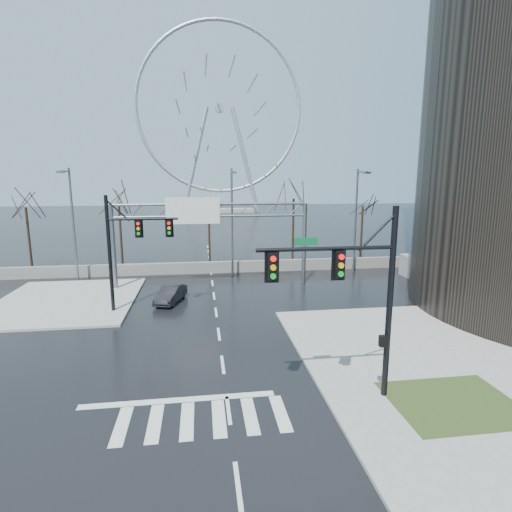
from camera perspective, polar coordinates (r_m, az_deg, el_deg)
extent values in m
plane|color=black|center=(20.48, -4.78, -15.19)|extent=(260.00, 260.00, 0.00)
cube|color=gray|center=(24.78, 19.14, -10.84)|extent=(12.00, 10.00, 0.15)
cube|color=gray|center=(33.24, -25.44, -5.78)|extent=(10.00, 12.00, 0.15)
cube|color=#2D401A|center=(18.85, 26.40, -18.27)|extent=(5.00, 4.00, 0.02)
cube|color=slate|center=(39.31, -6.46, -1.62)|extent=(52.00, 0.50, 1.10)
cylinder|color=black|center=(16.93, 18.53, -6.82)|extent=(0.24, 0.24, 8.00)
cylinder|color=black|center=(15.36, 10.01, 1.03)|extent=(5.40, 0.16, 0.16)
cube|color=black|center=(15.49, 11.87, -1.22)|extent=(0.35, 0.28, 1.05)
cube|color=black|center=(14.82, 2.36, -1.53)|extent=(0.35, 0.28, 1.05)
cylinder|color=black|center=(28.50, -20.17, 0.10)|extent=(0.24, 0.24, 8.00)
cylinder|color=black|center=(27.77, -15.84, 5.10)|extent=(4.60, 0.16, 0.16)
cube|color=black|center=(27.73, -16.43, 3.81)|extent=(0.35, 0.28, 1.05)
cube|color=black|center=(27.51, -12.30, 3.95)|extent=(0.35, 0.28, 1.05)
cylinder|color=slate|center=(34.57, -19.69, 1.08)|extent=(0.36, 0.36, 7.00)
cylinder|color=slate|center=(34.99, 6.89, 1.74)|extent=(0.36, 0.36, 7.00)
cylinder|color=slate|center=(33.46, -6.45, 7.37)|extent=(16.00, 0.20, 0.20)
cylinder|color=slate|center=(33.54, -6.41, 5.67)|extent=(16.00, 0.20, 0.20)
cube|color=#0B572D|center=(33.34, -9.01, 6.44)|extent=(4.20, 0.10, 2.00)
cube|color=silver|center=(33.28, -9.02, 6.43)|extent=(4.40, 0.02, 2.20)
cylinder|color=slate|center=(38.73, -24.62, 3.95)|extent=(0.20, 0.20, 10.00)
cylinder|color=slate|center=(37.48, -25.67, 10.89)|extent=(0.12, 2.20, 0.12)
cube|color=slate|center=(36.52, -26.13, 10.73)|extent=(0.50, 0.70, 0.18)
cylinder|color=slate|center=(37.22, -3.45, 4.67)|extent=(0.20, 0.20, 10.00)
cylinder|color=slate|center=(35.92, -3.39, 11.96)|extent=(0.12, 2.20, 0.12)
cube|color=slate|center=(34.92, -3.25, 11.83)|extent=(0.50, 0.70, 0.18)
cylinder|color=slate|center=(39.99, 14.02, 4.80)|extent=(0.20, 0.20, 10.00)
cylinder|color=slate|center=(38.78, 14.96, 11.54)|extent=(0.12, 2.20, 0.12)
cube|color=slate|center=(37.86, 15.54, 11.38)|extent=(0.50, 0.70, 0.18)
cylinder|color=black|center=(46.08, -29.68, 2.14)|extent=(0.24, 0.24, 6.30)
cylinder|color=black|center=(43.03, -18.75, 2.77)|extent=(0.24, 0.24, 6.75)
cylinder|color=black|center=(43.33, -6.69, 2.72)|extent=(0.24, 0.24, 5.85)
cylinder|color=black|center=(43.39, 5.31, 3.54)|extent=(0.24, 0.24, 7.02)
cylinder|color=black|center=(46.40, 14.84, 3.14)|extent=(0.24, 0.24, 6.12)
cube|color=gray|center=(113.86, -5.00, 6.51)|extent=(18.00, 6.00, 1.00)
torus|color=#B2B2B7|center=(115.13, -5.24, 20.28)|extent=(45.00, 1.00, 45.00)
cylinder|color=#B2B2B7|center=(115.13, -5.24, 20.28)|extent=(2.40, 1.50, 2.40)
cylinder|color=#B2B2B7|center=(113.51, -8.74, 13.23)|extent=(8.28, 1.20, 28.82)
cylinder|color=#B2B2B7|center=(114.24, -1.51, 13.33)|extent=(8.28, 1.20, 28.82)
imported|color=black|center=(30.47, -12.09, -5.33)|extent=(2.39, 3.98, 1.24)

